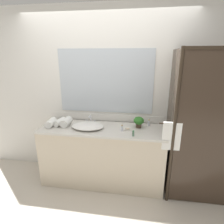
{
  "coord_description": "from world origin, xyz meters",
  "views": [
    {
      "loc": [
        0.51,
        -2.37,
        1.9
      ],
      "look_at": [
        0.15,
        0.0,
        1.15
      ],
      "focal_mm": 28.96,
      "sensor_mm": 36.0,
      "label": 1
    }
  ],
  "objects_px": {
    "rolled_towel_near_edge": "(51,123)",
    "soap_dish": "(127,129)",
    "amenity_bottle_body_wash": "(122,128)",
    "rolled_towel_middle": "(60,122)",
    "amenity_bottle_lotion": "(133,133)",
    "rolled_towel_far_edge": "(66,122)",
    "faucet": "(91,121)",
    "sink_basin": "(88,126)",
    "amenity_bottle_conditioner": "(149,123)",
    "potted_plant": "(139,121)"
  },
  "relations": [
    {
      "from": "rolled_towel_near_edge",
      "to": "soap_dish",
      "type": "bearing_deg",
      "value": 0.84
    },
    {
      "from": "amenity_bottle_body_wash",
      "to": "rolled_towel_middle",
      "type": "bearing_deg",
      "value": 174.59
    },
    {
      "from": "amenity_bottle_lotion",
      "to": "rolled_towel_near_edge",
      "type": "bearing_deg",
      "value": 172.06
    },
    {
      "from": "amenity_bottle_lotion",
      "to": "rolled_towel_far_edge",
      "type": "distance_m",
      "value": 1.02
    },
    {
      "from": "faucet",
      "to": "rolled_towel_near_edge",
      "type": "distance_m",
      "value": 0.59
    },
    {
      "from": "sink_basin",
      "to": "faucet",
      "type": "distance_m",
      "value": 0.17
    },
    {
      "from": "amenity_bottle_lotion",
      "to": "sink_basin",
      "type": "bearing_deg",
      "value": 165.01
    },
    {
      "from": "amenity_bottle_lotion",
      "to": "amenity_bottle_conditioner",
      "type": "bearing_deg",
      "value": 60.97
    },
    {
      "from": "potted_plant",
      "to": "amenity_bottle_lotion",
      "type": "relative_size",
      "value": 2.09
    },
    {
      "from": "faucet",
      "to": "potted_plant",
      "type": "relative_size",
      "value": 1.06
    },
    {
      "from": "amenity_bottle_lotion",
      "to": "rolled_towel_near_edge",
      "type": "xyz_separation_m",
      "value": [
        -1.22,
        0.17,
        0.02
      ]
    },
    {
      "from": "amenity_bottle_body_wash",
      "to": "rolled_towel_far_edge",
      "type": "relative_size",
      "value": 0.43
    },
    {
      "from": "rolled_towel_middle",
      "to": "sink_basin",
      "type": "bearing_deg",
      "value": -6.57
    },
    {
      "from": "amenity_bottle_body_wash",
      "to": "rolled_towel_middle",
      "type": "height_order",
      "value": "rolled_towel_middle"
    },
    {
      "from": "soap_dish",
      "to": "sink_basin",
      "type": "bearing_deg",
      "value": -179.01
    },
    {
      "from": "faucet",
      "to": "soap_dish",
      "type": "xyz_separation_m",
      "value": [
        0.57,
        -0.16,
        -0.03
      ]
    },
    {
      "from": "soap_dish",
      "to": "amenity_bottle_body_wash",
      "type": "bearing_deg",
      "value": -146.54
    },
    {
      "from": "amenity_bottle_body_wash",
      "to": "soap_dish",
      "type": "bearing_deg",
      "value": 33.46
    },
    {
      "from": "soap_dish",
      "to": "rolled_towel_middle",
      "type": "xyz_separation_m",
      "value": [
        -1.02,
        0.04,
        0.03
      ]
    },
    {
      "from": "rolled_towel_near_edge",
      "to": "rolled_towel_far_edge",
      "type": "xyz_separation_m",
      "value": [
        0.22,
        0.05,
        0.01
      ]
    },
    {
      "from": "rolled_towel_middle",
      "to": "soap_dish",
      "type": "bearing_deg",
      "value": -2.35
    },
    {
      "from": "faucet",
      "to": "amenity_bottle_lotion",
      "type": "xyz_separation_m",
      "value": [
        0.66,
        -0.35,
        -0.01
      ]
    },
    {
      "from": "potted_plant",
      "to": "rolled_towel_far_edge",
      "type": "xyz_separation_m",
      "value": [
        -1.07,
        -0.09,
        -0.04
      ]
    },
    {
      "from": "amenity_bottle_lotion",
      "to": "amenity_bottle_body_wash",
      "type": "bearing_deg",
      "value": 139.17
    },
    {
      "from": "rolled_towel_middle",
      "to": "potted_plant",
      "type": "bearing_deg",
      "value": 3.95
    },
    {
      "from": "soap_dish",
      "to": "rolled_towel_far_edge",
      "type": "relative_size",
      "value": 0.47
    },
    {
      "from": "rolled_towel_near_edge",
      "to": "rolled_towel_far_edge",
      "type": "height_order",
      "value": "rolled_towel_far_edge"
    },
    {
      "from": "rolled_towel_near_edge",
      "to": "rolled_towel_middle",
      "type": "height_order",
      "value": "rolled_towel_near_edge"
    },
    {
      "from": "amenity_bottle_lotion",
      "to": "rolled_towel_far_edge",
      "type": "bearing_deg",
      "value": 167.85
    },
    {
      "from": "faucet",
      "to": "rolled_towel_far_edge",
      "type": "bearing_deg",
      "value": -158.92
    },
    {
      "from": "potted_plant",
      "to": "sink_basin",
      "type": "bearing_deg",
      "value": -169.61
    },
    {
      "from": "soap_dish",
      "to": "rolled_towel_near_edge",
      "type": "height_order",
      "value": "rolled_towel_near_edge"
    },
    {
      "from": "sink_basin",
      "to": "amenity_bottle_lotion",
      "type": "distance_m",
      "value": 0.68
    },
    {
      "from": "sink_basin",
      "to": "rolled_towel_middle",
      "type": "xyz_separation_m",
      "value": [
        -0.45,
        0.05,
        0.02
      ]
    },
    {
      "from": "rolled_towel_near_edge",
      "to": "amenity_bottle_lotion",
      "type": "bearing_deg",
      "value": -7.94
    },
    {
      "from": "potted_plant",
      "to": "rolled_towel_far_edge",
      "type": "bearing_deg",
      "value": -174.93
    },
    {
      "from": "potted_plant",
      "to": "rolled_towel_far_edge",
      "type": "distance_m",
      "value": 1.07
    },
    {
      "from": "sink_basin",
      "to": "amenity_bottle_conditioner",
      "type": "distance_m",
      "value": 0.9
    },
    {
      "from": "sink_basin",
      "to": "rolled_towel_far_edge",
      "type": "relative_size",
      "value": 2.23
    },
    {
      "from": "faucet",
      "to": "rolled_towel_far_edge",
      "type": "distance_m",
      "value": 0.36
    },
    {
      "from": "amenity_bottle_conditioner",
      "to": "rolled_towel_far_edge",
      "type": "bearing_deg",
      "value": -172.09
    },
    {
      "from": "potted_plant",
      "to": "soap_dish",
      "type": "bearing_deg",
      "value": -141.27
    },
    {
      "from": "faucet",
      "to": "potted_plant",
      "type": "bearing_deg",
      "value": -2.88
    },
    {
      "from": "faucet",
      "to": "rolled_towel_middle",
      "type": "xyz_separation_m",
      "value": [
        -0.45,
        -0.12,
        0.0
      ]
    },
    {
      "from": "amenity_bottle_lotion",
      "to": "amenity_bottle_conditioner",
      "type": "height_order",
      "value": "amenity_bottle_conditioner"
    },
    {
      "from": "amenity_bottle_conditioner",
      "to": "rolled_towel_middle",
      "type": "height_order",
      "value": "amenity_bottle_conditioner"
    },
    {
      "from": "sink_basin",
      "to": "amenity_bottle_body_wash",
      "type": "height_order",
      "value": "amenity_bottle_body_wash"
    },
    {
      "from": "rolled_towel_near_edge",
      "to": "sink_basin",
      "type": "bearing_deg",
      "value": 0.68
    },
    {
      "from": "amenity_bottle_lotion",
      "to": "amenity_bottle_body_wash",
      "type": "xyz_separation_m",
      "value": [
        -0.16,
        0.14,
        0.01
      ]
    },
    {
      "from": "faucet",
      "to": "amenity_bottle_body_wash",
      "type": "bearing_deg",
      "value": -22.56
    }
  ]
}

